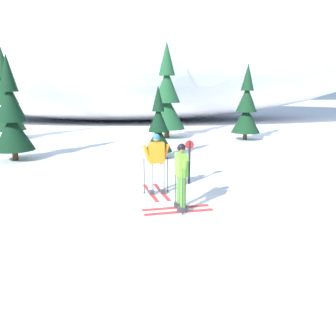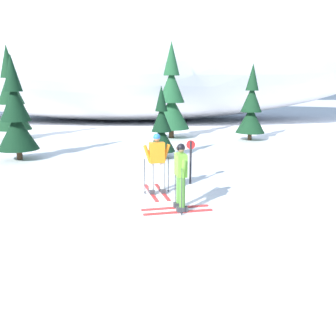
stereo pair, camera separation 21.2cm
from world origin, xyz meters
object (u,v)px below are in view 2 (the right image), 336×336
skier_lime_jacket (180,176)px  pine_tree_center_right (171,99)px  pine_tree_far_left (11,100)px  trail_marker_post (191,159)px  pine_tree_center_left (16,117)px  pine_tree_far_right (251,109)px  pine_tree_center (161,128)px  skier_orange_jacket (157,162)px

skier_lime_jacket → pine_tree_center_right: (0.10, 12.52, 1.40)m
pine_tree_far_left → trail_marker_post: bearing=-46.0°
pine_tree_far_left → pine_tree_center_left: (2.57, -5.97, -0.39)m
pine_tree_center_left → pine_tree_far_right: pine_tree_center_left is taller
pine_tree_far_left → pine_tree_center_left: size_ratio=1.22×
pine_tree_center_right → pine_tree_far_right: (4.46, -0.92, -0.53)m
pine_tree_center → pine_tree_center_left: bearing=-178.3°
pine_tree_center_left → pine_tree_far_right: size_ratio=1.03×
pine_tree_far_left → pine_tree_center_right: (9.22, 0.13, 0.09)m
skier_lime_jacket → trail_marker_post: size_ratio=1.29×
skier_orange_jacket → pine_tree_center: 5.17m
pine_tree_far_left → pine_tree_far_right: (13.67, -0.79, -0.44)m
pine_tree_center_left → pine_tree_center_right: 9.04m
skier_orange_jacket → pine_tree_center_left: (-5.93, 4.98, 0.88)m
pine_tree_center_left → pine_tree_far_right: bearing=25.0°
skier_lime_jacket → pine_tree_center_right: 12.60m
pine_tree_far_right → trail_marker_post: 10.05m
pine_tree_far_left → pine_tree_center_right: pine_tree_center_right is taller
trail_marker_post → pine_tree_center: bearing=102.8°
skier_orange_jacket → trail_marker_post: 1.49m
pine_tree_far_left → skier_orange_jacket: bearing=-52.2°
pine_tree_far_left → pine_tree_far_right: size_ratio=1.25×
pine_tree_far_left → pine_tree_center: bearing=-33.9°
skier_orange_jacket → pine_tree_far_right: 11.43m
skier_lime_jacket → pine_tree_far_right: pine_tree_far_right is taller
skier_orange_jacket → pine_tree_far_left: size_ratio=0.34×
pine_tree_center_right → trail_marker_post: pine_tree_center_right is taller
skier_orange_jacket → pine_tree_center_right: pine_tree_center_right is taller
skier_orange_jacket → pine_tree_center: pine_tree_center is taller
pine_tree_center_right → skier_lime_jacket: bearing=-90.5°
skier_orange_jacket → pine_tree_far_right: (5.17, 10.15, 0.83)m
skier_lime_jacket → pine_tree_far_right: 12.49m
trail_marker_post → pine_tree_far_left: bearing=134.0°
skier_orange_jacket → pine_tree_far_left: pine_tree_far_left is taller
pine_tree_center_right → pine_tree_far_right: size_ratio=1.30×
pine_tree_far_left → pine_tree_center: 10.44m
pine_tree_center_left → trail_marker_post: bearing=-29.4°
skier_lime_jacket → pine_tree_far_left: (-9.11, 12.39, 1.31)m
skier_orange_jacket → trail_marker_post: (1.06, 1.03, -0.13)m
pine_tree_center → pine_tree_far_right: 7.12m
pine_tree_far_left → pine_tree_far_right: 13.70m
skier_orange_jacket → skier_lime_jacket: bearing=-67.0°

